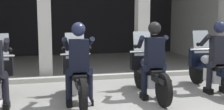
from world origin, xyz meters
The scene contains 9 objects.
ground_plane centered at (0.00, 3.00, 0.00)m, with size 80.00×80.00×0.00m, color gray.
station_building centered at (0.00, 5.12, 2.21)m, with size 9.41×5.25×3.49m.
kerb_strip centered at (0.00, 1.95, 0.06)m, with size 8.91×0.24×0.12m, color #B7B5AD.
motorcycle_center_left centered at (-0.77, 0.10, 0.50)m, with size 0.62×2.04×1.35m.
police_officer_center_left centered at (-0.77, -0.19, 0.94)m, with size 0.63×0.61×1.58m.
motorcycle_center_right centered at (0.77, 0.19, 0.50)m, with size 0.62×2.04×1.35m.
police_officer_center_right centered at (0.77, -0.10, 0.94)m, with size 0.63×0.61×1.58m.
motorcycle_far_right centered at (2.30, 0.28, 0.50)m, with size 0.62×2.04×1.35m.
police_officer_far_right centered at (2.30, 0.00, 0.94)m, with size 0.63×0.61×1.58m.
Camera 1 is at (-1.34, -5.45, 1.71)m, focal length 45.46 mm.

